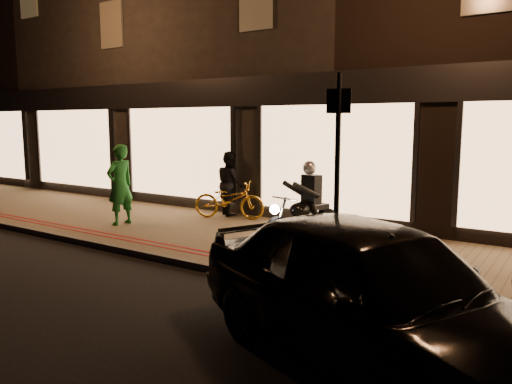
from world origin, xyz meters
The scene contains 11 objects.
ground centered at (0.00, 0.00, 0.00)m, with size 90.00×90.00×0.00m, color black.
sidewalk centered at (0.00, 2.00, 0.06)m, with size 50.00×4.00×0.12m, color brown.
kerb_stone centered at (0.00, 0.05, 0.06)m, with size 50.00×0.14×0.12m, color #59544C.
red_kerb_lines centered at (0.00, 0.55, 0.12)m, with size 50.00×0.26×0.01m.
building_row centered at (0.00, 8.99, 4.25)m, with size 48.00×10.11×8.50m.
motorcycle centered at (0.39, 2.03, 0.73)m, with size 0.76×1.91×1.59m.
sign_post centered at (1.67, 0.63, 1.80)m, with size 0.34×0.14×3.00m.
bicycle_gold centered at (-2.37, 3.37, 0.58)m, with size 0.61×1.74×0.91m, color gold.
person_green centered at (-4.00, 1.46, 1.03)m, with size 0.66×0.43×1.81m, color #1D6D28.
person_dark centered at (-2.67, 3.80, 0.92)m, with size 0.77×0.60×1.59m, color black.
parked_car centered at (3.06, -1.54, 0.76)m, with size 1.79×4.45×1.52m, color black.
Camera 1 is at (4.73, -6.06, 2.42)m, focal length 35.00 mm.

